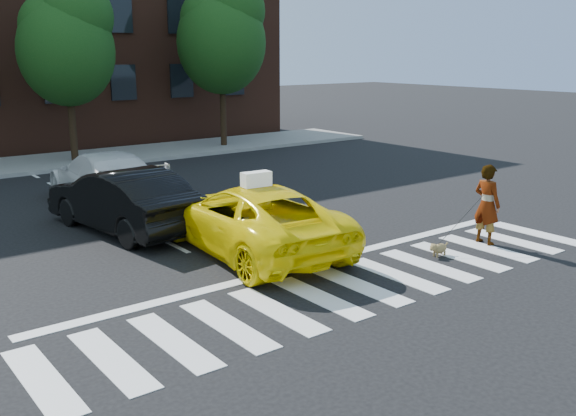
{
  "coord_description": "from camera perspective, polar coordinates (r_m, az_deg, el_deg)",
  "views": [
    {
      "loc": [
        -8.16,
        -8.39,
        4.4
      ],
      "look_at": [
        0.01,
        2.3,
        1.1
      ],
      "focal_mm": 40.0,
      "sensor_mm": 36.0,
      "label": 1
    }
  ],
  "objects": [
    {
      "name": "tree_right",
      "position": [
        29.86,
        -5.89,
        15.37
      ],
      "size": [
        4.0,
        4.0,
        7.7
      ],
      "color": "black",
      "rests_on": "ground"
    },
    {
      "name": "white_suv",
      "position": [
        19.49,
        -15.95,
        2.58
      ],
      "size": [
        2.69,
        5.64,
        1.59
      ],
      "primitive_type": "imported",
      "rotation": [
        0.0,
        0.0,
        3.06
      ],
      "color": "silver",
      "rests_on": "ground"
    },
    {
      "name": "sidewalk_far",
      "position": [
        27.49,
        -19.7,
        3.92
      ],
      "size": [
        30.0,
        4.0,
        0.15
      ],
      "primitive_type": "cube",
      "color": "slate",
      "rests_on": "ground"
    },
    {
      "name": "dog",
      "position": [
        14.5,
        13.22,
        -3.51
      ],
      "size": [
        0.55,
        0.23,
        0.31
      ],
      "rotation": [
        0.0,
        0.0,
        -0.07
      ],
      "color": "#8C5F47",
      "rests_on": "ground"
    },
    {
      "name": "tree_mid",
      "position": [
        26.84,
        -19.09,
        14.02
      ],
      "size": [
        3.69,
        3.69,
        7.1
      ],
      "color": "black",
      "rests_on": "ground"
    },
    {
      "name": "black_sedan",
      "position": [
        16.48,
        -14.51,
        0.7
      ],
      "size": [
        2.34,
        5.02,
        1.59
      ],
      "primitive_type": "imported",
      "rotation": [
        0.0,
        0.0,
        3.28
      ],
      "color": "black",
      "rests_on": "ground"
    },
    {
      "name": "ground",
      "position": [
        12.51,
        6.4,
        -6.91
      ],
      "size": [
        120.0,
        120.0,
        0.0
      ],
      "primitive_type": "plane",
      "color": "black",
      "rests_on": "ground"
    },
    {
      "name": "stop_line",
      "position": [
        13.63,
        1.74,
        -5.03
      ],
      "size": [
        12.0,
        0.3,
        0.01
      ],
      "primitive_type": "cube",
      "color": "silver",
      "rests_on": "ground"
    },
    {
      "name": "taxi",
      "position": [
        14.38,
        -3.25,
        -0.9
      ],
      "size": [
        2.97,
        5.67,
        1.52
      ],
      "primitive_type": "imported",
      "rotation": [
        0.0,
        0.0,
        3.06
      ],
      "color": "#FFE205",
      "rests_on": "ground"
    },
    {
      "name": "taxi_sign",
      "position": [
        14.01,
        -2.84,
        2.58
      ],
      "size": [
        0.67,
        0.33,
        0.32
      ],
      "primitive_type": "cube",
      "rotation": [
        0.0,
        0.0,
        3.06
      ],
      "color": "white",
      "rests_on": "taxi"
    },
    {
      "name": "woman",
      "position": [
        15.55,
        17.26,
        0.3
      ],
      "size": [
        0.48,
        0.7,
        1.89
      ],
      "primitive_type": "imported",
      "rotation": [
        0.0,
        0.0,
        1.53
      ],
      "color": "#999999",
      "rests_on": "ground"
    },
    {
      "name": "crosswalk",
      "position": [
        12.5,
        6.4,
        -6.88
      ],
      "size": [
        13.0,
        2.4,
        0.01
      ],
      "primitive_type": "cube",
      "color": "silver",
      "rests_on": "ground"
    }
  ]
}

